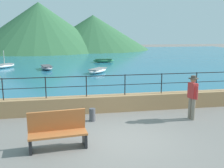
# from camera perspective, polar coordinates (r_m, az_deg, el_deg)

# --- Properties ---
(ground_plane) EXTENTS (120.00, 120.00, 0.00)m
(ground_plane) POSITION_cam_1_polar(r_m,az_deg,el_deg) (8.73, 2.21, -11.90)
(ground_plane) COLOR slate
(promenade_wall) EXTENTS (20.00, 0.56, 0.70)m
(promenade_wall) POSITION_cam_1_polar(r_m,az_deg,el_deg) (11.58, -1.29, -4.18)
(promenade_wall) COLOR tan
(promenade_wall) RESTS_ON ground
(railing) EXTENTS (18.44, 0.04, 0.90)m
(railing) POSITION_cam_1_polar(r_m,az_deg,el_deg) (11.36, -1.31, 0.54)
(railing) COLOR black
(railing) RESTS_ON promenade_wall
(lake_water) EXTENTS (64.00, 44.32, 0.06)m
(lake_water) POSITION_cam_1_polar(r_m,az_deg,el_deg) (33.88, -7.55, 5.36)
(lake_water) COLOR #236B89
(lake_water) RESTS_ON ground
(hill_main) EXTENTS (24.48, 24.48, 8.47)m
(hill_main) POSITION_cam_1_polar(r_m,az_deg,el_deg) (50.21, -15.30, 11.75)
(hill_main) COLOR #33663D
(hill_main) RESTS_ON ground
(hill_secondary) EXTENTS (21.20, 21.20, 6.42)m
(hill_secondary) POSITION_cam_1_polar(r_m,az_deg,el_deg) (51.52, -4.09, 10.95)
(hill_secondary) COLOR #33663D
(hill_secondary) RESTS_ON ground
(bench_main) EXTENTS (1.75, 0.72, 1.13)m
(bench_main) POSITION_cam_1_polar(r_m,az_deg,el_deg) (8.15, -11.56, -9.59)
(bench_main) COLOR #B76633
(bench_main) RESTS_ON ground
(person_walking) EXTENTS (0.38, 0.56, 1.75)m
(person_walking) POSITION_cam_1_polar(r_m,az_deg,el_deg) (10.86, 16.82, -2.29)
(person_walking) COLOR slate
(person_walking) RESTS_ON ground
(bollard) EXTENTS (0.24, 0.24, 0.50)m
(bollard) POSITION_cam_1_polar(r_m,az_deg,el_deg) (10.41, -4.23, -6.56)
(bollard) COLOR #4C4C51
(bollard) RESTS_ON ground
(boat_0) EXTENTS (1.40, 2.44, 0.36)m
(boat_0) POSITION_cam_1_polar(r_m,az_deg,el_deg) (24.57, -13.81, 3.48)
(boat_0) COLOR gray
(boat_0) RESTS_ON lake_water
(boat_3) EXTENTS (2.39, 1.15, 0.36)m
(boat_3) POSITION_cam_1_polar(r_m,az_deg,el_deg) (29.59, -1.83, 5.06)
(boat_3) COLOR #338C59
(boat_3) RESTS_ON lake_water
(boat_4) EXTENTS (2.20, 2.32, 1.61)m
(boat_4) POSITION_cam_1_polar(r_m,az_deg,el_deg) (26.91, -22.17, 3.63)
(boat_4) COLOR white
(boat_4) RESTS_ON lake_water
(boat_5) EXTENTS (2.11, 2.38, 0.36)m
(boat_5) POSITION_cam_1_polar(r_m,az_deg,el_deg) (21.98, -3.08, 2.90)
(boat_5) COLOR white
(boat_5) RESTS_ON lake_water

